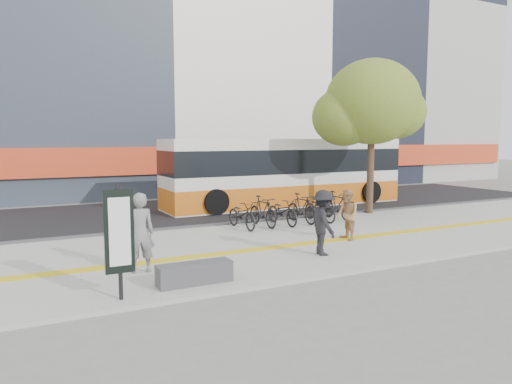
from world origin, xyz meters
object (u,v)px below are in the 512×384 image
bus (286,174)px  pedestrian_dark (323,223)px  bench (195,273)px  pedestrian_tan (347,215)px  signboard (119,233)px  seated_woman (140,233)px  street_tree (370,104)px

bus → pedestrian_dark: (-4.17, -8.83, -0.56)m
bench → pedestrian_tan: pedestrian_tan is taller
bench → signboard: (-1.60, -0.31, 1.06)m
pedestrian_tan → pedestrian_dark: size_ratio=0.90×
pedestrian_tan → pedestrian_dark: 2.10m
bench → signboard: signboard is taller
signboard → pedestrian_dark: 5.65m
signboard → pedestrian_dark: size_ratio=1.28×
signboard → pedestrian_tan: (7.24, 2.36, -0.52)m
signboard → seated_woman: signboard is taller
pedestrian_tan → street_tree: bearing=143.2°
bench → bus: (8.07, 9.70, 1.19)m
bench → bus: bus is taller
seated_woman → pedestrian_dark: bearing=178.4°
street_tree → pedestrian_tan: size_ratio=4.10×
bus → pedestrian_tan: size_ratio=7.45×
street_tree → pedestrian_tan: 6.81m
street_tree → seated_woman: (-10.58, -4.62, -3.51)m
bench → bus: bearing=50.2°
bus → pedestrian_dark: size_ratio=6.66×
signboard → pedestrian_dark: bearing=12.0°
bench → pedestrian_tan: (5.64, 2.06, 0.55)m
signboard → seated_woman: bearing=64.9°
bus → signboard: bearing=-134.0°
signboard → street_tree: size_ratio=0.35×
bus → pedestrian_tan: 8.05m
seated_woman → street_tree: bearing=-151.5°
seated_woman → pedestrian_tan: bearing=-169.2°
bench → street_tree: (9.78, 6.02, 4.21)m
bench → street_tree: size_ratio=0.25×
bus → pedestrian_dark: bearing=-115.2°
bus → pedestrian_tan: (-2.44, -7.64, -0.65)m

